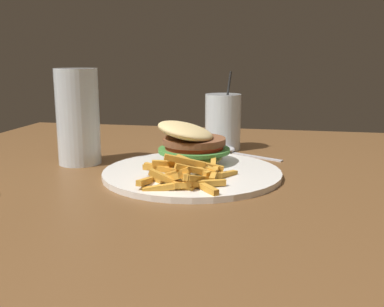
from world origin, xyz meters
The scene contains 5 objects.
dining_table centered at (0.00, 0.00, 0.61)m, with size 1.23×1.05×0.75m.
meal_plate_near centered at (0.09, -0.07, 0.78)m, with size 0.31×0.31×0.10m.
beer_glass centered at (0.12, 0.16, 0.84)m, with size 0.08×0.08×0.18m.
juice_glass centered at (0.31, -0.10, 0.81)m, with size 0.08×0.08×0.18m.
spoon centered at (0.27, -0.12, 0.76)m, with size 0.11×0.16×0.02m.
Camera 1 is at (-0.68, -0.23, 0.96)m, focal length 42.00 mm.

